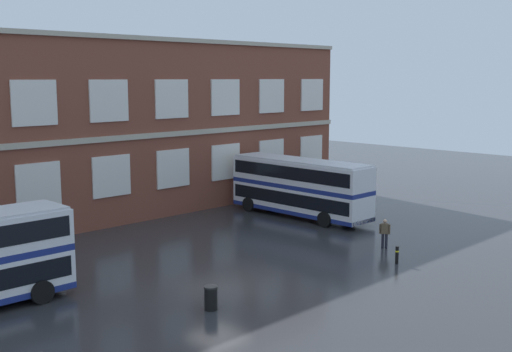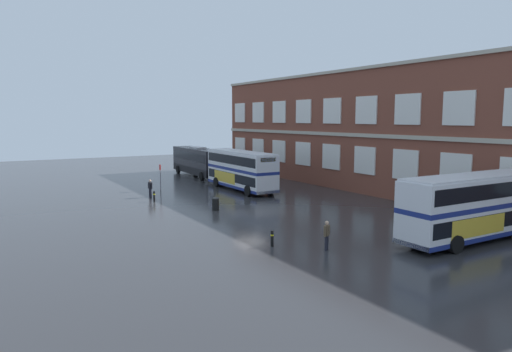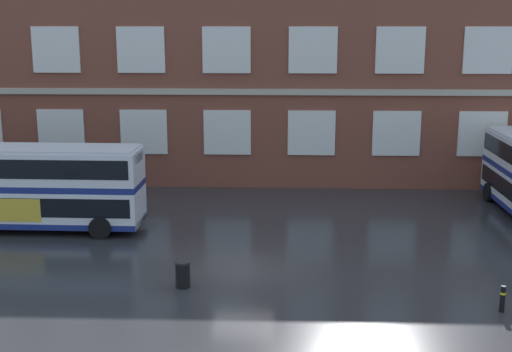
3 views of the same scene
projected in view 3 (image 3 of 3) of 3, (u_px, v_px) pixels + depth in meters
name	position (u px, v px, depth m)	size (l,w,h in m)	color
ground_plane	(245.00, 253.00, 29.60)	(120.00, 120.00, 0.00)	#2B2B2D
brick_terminal_building	(232.00, 82.00, 43.90)	(55.28, 8.19, 12.44)	brown
double_decker_near	(27.00, 186.00, 32.51)	(11.04, 3.00, 4.07)	silver
station_litter_bin	(183.00, 274.00, 25.65)	(0.60, 0.60, 1.03)	black
safety_bollard_west	(503.00, 299.00, 23.43)	(0.19, 0.19, 0.95)	black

